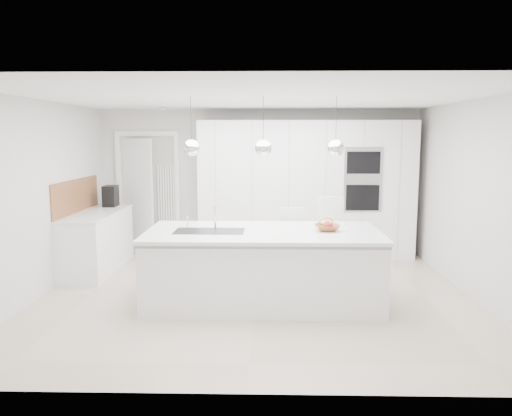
{
  "coord_description": "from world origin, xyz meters",
  "views": [
    {
      "loc": [
        0.15,
        -6.21,
        2.03
      ],
      "look_at": [
        0.0,
        0.3,
        1.1
      ],
      "focal_mm": 35.0,
      "sensor_mm": 36.0,
      "label": 1
    }
  ],
  "objects_px": {
    "island_base": "(263,269)",
    "bar_stool_right": "(331,241)",
    "bar_stool_left": "(292,247)",
    "fruit_bowl": "(327,228)",
    "espresso_machine": "(111,196)"
  },
  "relations": [
    {
      "from": "island_base",
      "to": "fruit_bowl",
      "type": "height_order",
      "value": "fruit_bowl"
    },
    {
      "from": "island_base",
      "to": "bar_stool_left",
      "type": "height_order",
      "value": "bar_stool_left"
    },
    {
      "from": "fruit_bowl",
      "to": "bar_stool_left",
      "type": "height_order",
      "value": "bar_stool_left"
    },
    {
      "from": "island_base",
      "to": "bar_stool_right",
      "type": "xyz_separation_m",
      "value": [
        0.94,
        0.89,
        0.17
      ]
    },
    {
      "from": "espresso_machine",
      "to": "bar_stool_right",
      "type": "xyz_separation_m",
      "value": [
        3.47,
        -1.27,
        -0.47
      ]
    },
    {
      "from": "bar_stool_right",
      "to": "espresso_machine",
      "type": "bearing_deg",
      "value": 147.13
    },
    {
      "from": "fruit_bowl",
      "to": "bar_stool_right",
      "type": "height_order",
      "value": "bar_stool_right"
    },
    {
      "from": "island_base",
      "to": "espresso_machine",
      "type": "height_order",
      "value": "espresso_machine"
    },
    {
      "from": "island_base",
      "to": "fruit_bowl",
      "type": "relative_size",
      "value": 9.16
    },
    {
      "from": "espresso_machine",
      "to": "fruit_bowl",
      "type": "bearing_deg",
      "value": -34.81
    },
    {
      "from": "island_base",
      "to": "fruit_bowl",
      "type": "xyz_separation_m",
      "value": [
        0.78,
        0.06,
        0.51
      ]
    },
    {
      "from": "bar_stool_left",
      "to": "bar_stool_right",
      "type": "bearing_deg",
      "value": 5.79
    },
    {
      "from": "espresso_machine",
      "to": "bar_stool_right",
      "type": "distance_m",
      "value": 3.73
    },
    {
      "from": "bar_stool_left",
      "to": "bar_stool_right",
      "type": "distance_m",
      "value": 0.56
    },
    {
      "from": "fruit_bowl",
      "to": "bar_stool_right",
      "type": "relative_size",
      "value": 0.26
    }
  ]
}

